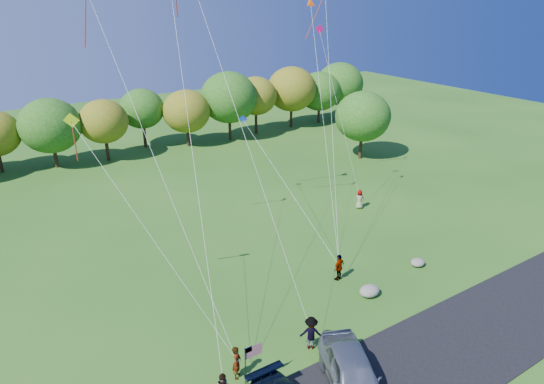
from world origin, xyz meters
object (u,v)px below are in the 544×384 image
at_px(flyer_d, 339,267).
at_px(flyer_e, 360,199).
at_px(flyer_a, 237,362).
at_px(minivan_silver, 353,375).
at_px(flyer_c, 311,333).

bearing_deg(flyer_d, flyer_e, -156.61).
bearing_deg(flyer_a, minivan_silver, -95.54).
height_order(minivan_silver, flyer_a, minivan_silver).
xyz_separation_m(flyer_c, flyer_e, (14.19, 11.78, -0.09)).
xyz_separation_m(minivan_silver, flyer_c, (0.26, 3.45, -0.08)).
relative_size(flyer_c, flyer_e, 1.11).
height_order(minivan_silver, flyer_e, minivan_silver).
bearing_deg(minivan_silver, flyer_e, 70.45).
distance_m(minivan_silver, flyer_c, 3.46).
relative_size(minivan_silver, flyer_c, 3.00).
bearing_deg(flyer_c, flyer_e, -105.71).
height_order(flyer_a, flyer_c, flyer_c).
height_order(flyer_d, flyer_e, flyer_d).
distance_m(flyer_c, flyer_e, 18.44).
bearing_deg(flyer_d, flyer_c, 20.00).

